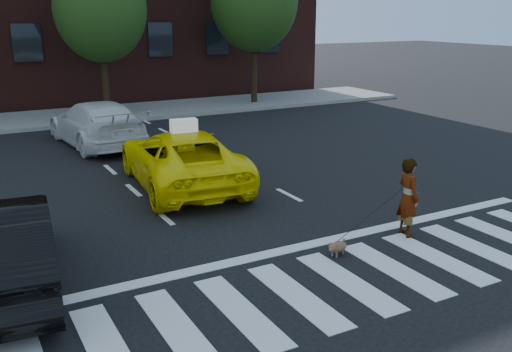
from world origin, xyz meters
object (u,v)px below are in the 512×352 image
(white_suv, at_px, (97,123))
(dog, at_px, (337,247))
(taxi, at_px, (182,158))
(woman, at_px, (408,197))

(white_suv, bearing_deg, dog, 93.53)
(taxi, xyz_separation_m, white_suv, (-0.78, 5.63, 0.02))
(taxi, relative_size, white_suv, 1.01)
(woman, bearing_deg, white_suv, 27.48)
(white_suv, relative_size, dog, 10.30)
(taxi, xyz_separation_m, dog, (0.83, -5.45, -0.55))
(taxi, relative_size, dog, 10.44)
(white_suv, distance_m, woman, 11.45)
(taxi, distance_m, dog, 5.54)
(taxi, height_order, white_suv, white_suv)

